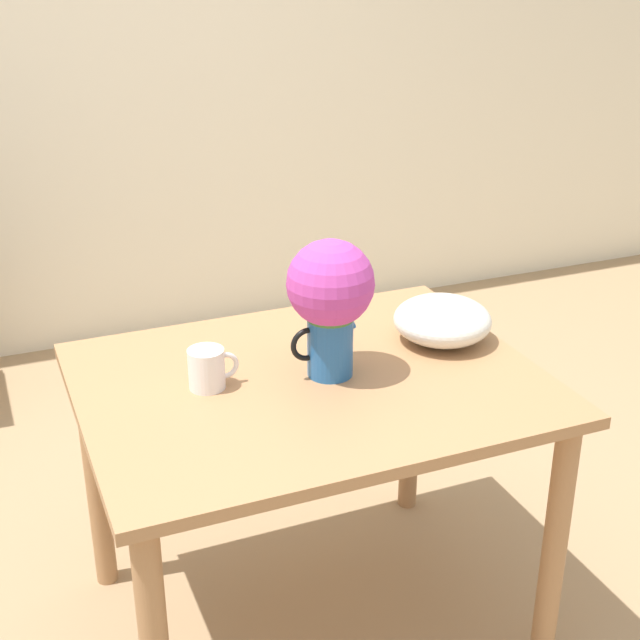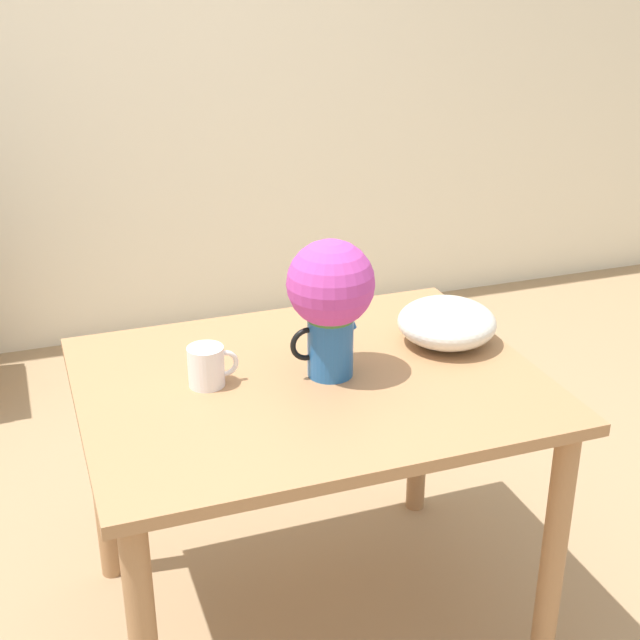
% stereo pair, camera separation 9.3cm
% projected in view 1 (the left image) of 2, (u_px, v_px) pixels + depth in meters
% --- Properties ---
extents(ground_plane, '(12.00, 12.00, 0.00)m').
position_uv_depth(ground_plane, '(252.00, 625.00, 2.43)').
color(ground_plane, '#9E7F5B').
extents(wall_back, '(8.00, 0.05, 2.60)m').
position_uv_depth(wall_back, '(84.00, 47.00, 3.62)').
color(wall_back, '#EDE5CC').
rests_on(wall_back, ground_plane).
extents(table, '(1.10, 0.87, 0.74)m').
position_uv_depth(table, '(310.00, 418.00, 2.20)').
color(table, '#A3754C').
rests_on(table, ground_plane).
extents(flower_vase, '(0.21, 0.21, 0.34)m').
position_uv_depth(flower_vase, '(330.00, 296.00, 2.09)').
color(flower_vase, '#235B9E').
rests_on(flower_vase, table).
extents(coffee_mug, '(0.12, 0.09, 0.10)m').
position_uv_depth(coffee_mug, '(208.00, 369.00, 2.09)').
color(coffee_mug, white).
rests_on(coffee_mug, table).
extents(white_bowl, '(0.26, 0.26, 0.12)m').
position_uv_depth(white_bowl, '(442.00, 320.00, 2.33)').
color(white_bowl, silver).
rests_on(white_bowl, table).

